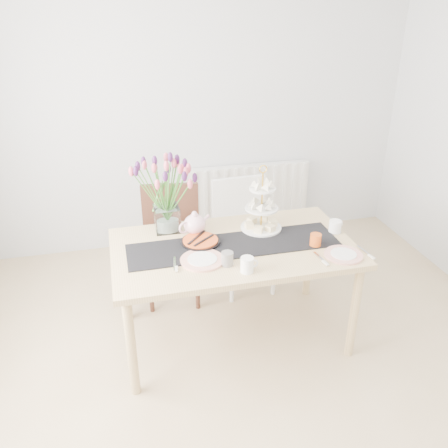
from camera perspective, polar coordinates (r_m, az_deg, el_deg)
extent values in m
plane|color=tan|center=(3.11, 5.71, -20.69)|extent=(4.50, 4.50, 0.00)
plane|color=silver|center=(4.41, -3.33, 13.58)|extent=(4.00, 0.00, 4.00)
cube|color=white|center=(4.73, 3.05, 3.65)|extent=(1.20, 0.08, 0.60)
cube|color=tan|center=(3.15, 1.17, -2.94)|extent=(1.60, 0.90, 0.04)
cylinder|color=tan|center=(2.97, -11.09, -14.40)|extent=(0.06, 0.06, 0.71)
cylinder|color=tan|center=(3.30, 15.40, -10.17)|extent=(0.06, 0.06, 0.71)
cylinder|color=tan|center=(3.58, -11.92, -6.59)|extent=(0.06, 0.06, 0.71)
cylinder|color=tan|center=(3.87, 10.18, -3.80)|extent=(0.06, 0.06, 0.71)
cube|color=#391C15|center=(3.73, -6.25, -2.79)|extent=(0.50, 0.50, 0.04)
cube|color=#391C15|center=(3.81, -6.47, 1.79)|extent=(0.45, 0.10, 0.43)
cylinder|color=#391C15|center=(3.71, -8.82, -7.54)|extent=(0.04, 0.04, 0.44)
cylinder|color=#391C15|center=(3.71, -3.22, -7.26)|extent=(0.04, 0.04, 0.44)
cylinder|color=#391C15|center=(4.01, -8.70, -4.69)|extent=(0.04, 0.04, 0.44)
cylinder|color=#391C15|center=(4.01, -3.55, -4.43)|extent=(0.04, 0.04, 0.44)
cube|color=white|center=(3.85, 2.68, -1.68)|extent=(0.48, 0.48, 0.04)
cube|color=white|center=(3.92, 1.72, 2.69)|extent=(0.45, 0.07, 0.43)
cylinder|color=white|center=(3.77, 0.96, -6.53)|extent=(0.04, 0.04, 0.44)
cylinder|color=white|center=(3.89, 6.03, -5.62)|extent=(0.04, 0.04, 0.44)
cylinder|color=white|center=(4.07, -0.65, -3.91)|extent=(0.04, 0.04, 0.44)
cylinder|color=white|center=(4.17, 4.09, -3.14)|extent=(0.04, 0.04, 0.44)
cube|color=black|center=(3.14, 1.18, -2.56)|extent=(1.40, 0.35, 0.01)
cube|color=silver|center=(3.33, -6.88, 0.66)|extent=(0.17, 0.17, 0.17)
cylinder|color=gold|center=(3.27, 4.58, 2.69)|extent=(0.01, 0.01, 0.42)
cylinder|color=white|center=(3.36, 4.46, -0.40)|extent=(0.29, 0.29, 0.01)
cylinder|color=white|center=(3.29, 4.55, 1.92)|extent=(0.23, 0.23, 0.01)
cylinder|color=white|center=(3.23, 4.64, 4.26)|extent=(0.18, 0.18, 0.01)
cylinder|color=white|center=(3.38, 13.21, -0.30)|extent=(0.11, 0.11, 0.09)
cylinder|color=black|center=(3.16, -2.84, -2.20)|extent=(0.26, 0.26, 0.02)
cylinder|color=#E24E1F|center=(3.15, -2.85, -1.94)|extent=(0.23, 0.23, 0.01)
cylinder|color=slate|center=(2.90, 0.39, -4.20)|extent=(0.10, 0.10, 0.09)
cylinder|color=white|center=(2.84, 2.79, -4.92)|extent=(0.09, 0.09, 0.10)
cylinder|color=#D05217|center=(3.17, 10.96, -1.93)|extent=(0.10, 0.10, 0.09)
cylinder|color=white|center=(2.97, -2.64, -4.35)|extent=(0.31, 0.31, 0.01)
cylinder|color=white|center=(3.11, 14.17, -3.62)|extent=(0.27, 0.27, 0.01)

